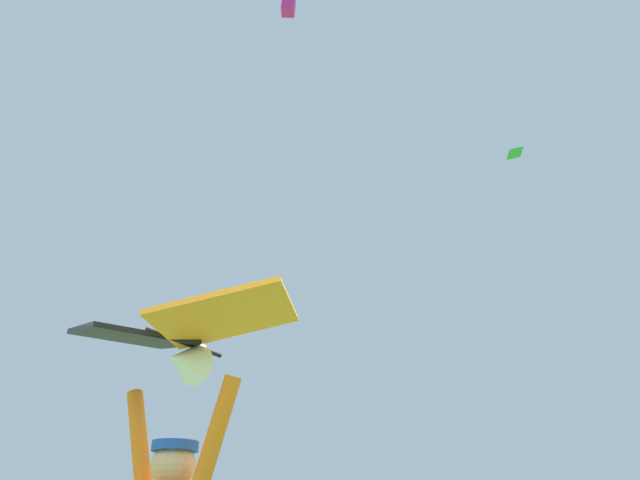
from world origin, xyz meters
The scene contains 3 objects.
held_stunt_kite centered at (-0.10, 0.13, 2.16)m, with size 1.58×0.91×0.38m.
distant_kite_magenta_high_right centered at (-9.77, 11.32, 21.23)m, with size 0.76×0.79×0.90m.
distant_kite_green_overhead_distant centered at (-4.98, 22.42, 17.71)m, with size 0.79×0.81×0.33m.
Camera 1 is at (2.52, -1.88, 1.16)m, focal length 33.45 mm.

